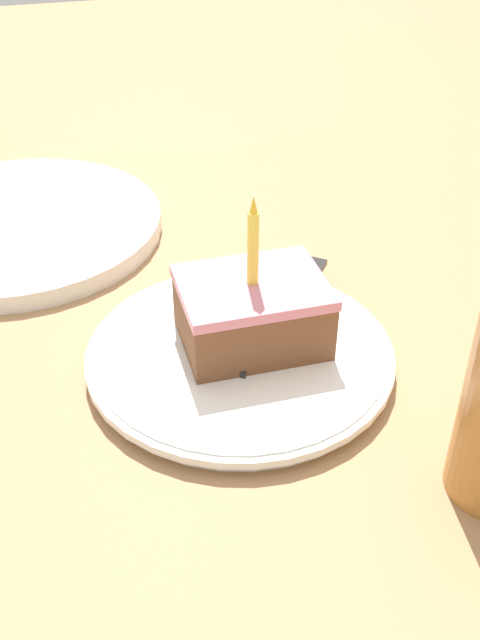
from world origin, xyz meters
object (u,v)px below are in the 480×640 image
plate (240,355)px  cake_slice (252,311)px  fork (286,302)px  side_plate (17,226)px

plate → cake_slice: (0.01, -0.01, 0.03)m
cake_slice → fork: size_ratio=0.83×
plate → cake_slice: size_ratio=1.92×
fork → side_plate: 0.29m
cake_slice → fork: cake_slice is taller
plate → cake_slice: cake_slice is taller
plate → cake_slice: bearing=-57.7°
cake_slice → side_plate: size_ratio=0.43×
fork → plate: bearing=131.7°
cake_slice → side_plate: (0.24, 0.17, -0.03)m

